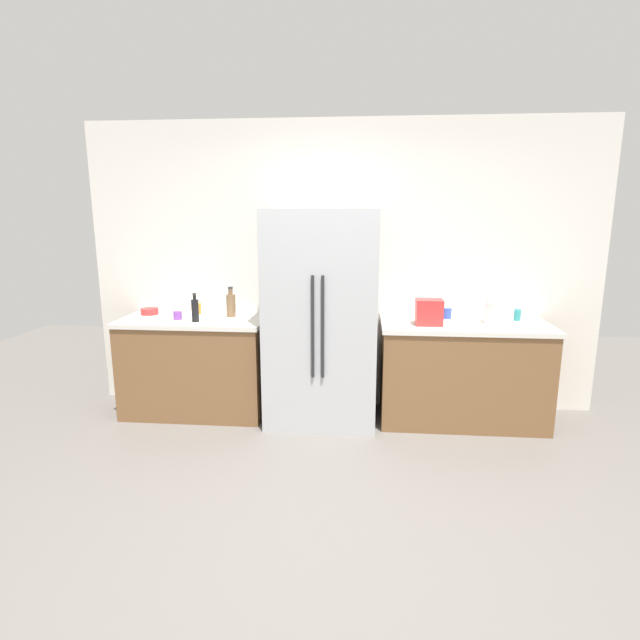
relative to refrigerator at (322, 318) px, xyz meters
name	(u,v)px	position (x,y,z in m)	size (l,w,h in m)	color
ground_plane	(322,525)	(0.14, -1.60, -0.92)	(9.91, 9.91, 0.00)	slate
kitchen_back_panel	(341,267)	(0.14, 0.43, 0.39)	(4.69, 0.10, 2.63)	silver
counter_left	(196,365)	(-1.16, 0.05, -0.48)	(1.29, 0.67, 0.89)	brown
counter_right	(462,372)	(1.23, 0.05, -0.48)	(1.43, 0.67, 0.89)	brown
refrigerator	(322,318)	(0.00, 0.00, 0.00)	(0.94, 0.75, 1.84)	#B2B5BA
toaster	(429,312)	(0.91, -0.04, 0.07)	(0.22, 0.17, 0.22)	red
rice_cooker	(499,307)	(1.51, 0.08, 0.10)	(0.24, 0.24, 0.30)	white
bottle_a	(195,310)	(-1.09, -0.10, 0.07)	(0.06, 0.06, 0.25)	black
bottle_b	(231,304)	(-0.84, 0.15, 0.08)	(0.08, 0.08, 0.27)	brown
cup_a	(197,309)	(-1.19, 0.24, 0.01)	(0.07, 0.07, 0.10)	orange
cup_b	(178,315)	(-1.28, -0.02, 0.00)	(0.08, 0.08, 0.07)	purple
cup_c	(516,315)	(1.69, 0.22, 0.01)	(0.09, 0.09, 0.10)	teal
cup_d	(447,313)	(1.11, 0.23, 0.01)	(0.07, 0.07, 0.09)	blue
bowl_a	(150,311)	(-1.62, 0.18, -0.01)	(0.16, 0.16, 0.06)	red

